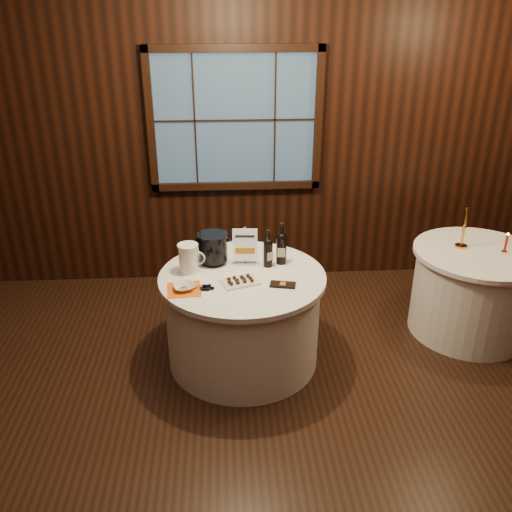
{
  "coord_description": "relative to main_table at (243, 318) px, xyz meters",
  "views": [
    {
      "loc": [
        -0.13,
        -2.67,
        2.67
      ],
      "look_at": [
        0.1,
        0.9,
        0.97
      ],
      "focal_mm": 38.0,
      "sensor_mm": 36.0,
      "label": 1
    }
  ],
  "objects": [
    {
      "name": "ground",
      "position": [
        0.0,
        -1.0,
        -0.39
      ],
      "size": [
        6.0,
        6.0,
        0.0
      ],
      "primitive_type": "plane",
      "color": "black",
      "rests_on": "ground"
    },
    {
      "name": "back_wall",
      "position": [
        0.0,
        1.48,
        1.16
      ],
      "size": [
        6.0,
        0.1,
        3.0
      ],
      "color": "black",
      "rests_on": "ground"
    },
    {
      "name": "main_table",
      "position": [
        0.0,
        0.0,
        0.0
      ],
      "size": [
        1.28,
        1.28,
        0.77
      ],
      "color": "white",
      "rests_on": "ground"
    },
    {
      "name": "side_table",
      "position": [
        2.0,
        0.3,
        0.0
      ],
      "size": [
        1.08,
        1.08,
        0.77
      ],
      "color": "white",
      "rests_on": "ground"
    },
    {
      "name": "sign_stand",
      "position": [
        0.03,
        0.19,
        0.49
      ],
      "size": [
        0.19,
        0.1,
        0.31
      ],
      "rotation": [
        0.0,
        0.0,
        -0.06
      ],
      "color": "#ACACB3",
      "rests_on": "main_table"
    },
    {
      "name": "port_bottle_left",
      "position": [
        0.21,
        0.14,
        0.52
      ],
      "size": [
        0.07,
        0.09,
        0.31
      ],
      "rotation": [
        0.0,
        0.0,
        0.42
      ],
      "color": "black",
      "rests_on": "main_table"
    },
    {
      "name": "port_bottle_right",
      "position": [
        0.32,
        0.19,
        0.53
      ],
      "size": [
        0.08,
        0.09,
        0.34
      ],
      "rotation": [
        0.0,
        0.0,
        -0.09
      ],
      "color": "black",
      "rests_on": "main_table"
    },
    {
      "name": "ice_bucket",
      "position": [
        -0.22,
        0.22,
        0.51
      ],
      "size": [
        0.24,
        0.24,
        0.25
      ],
      "color": "black",
      "rests_on": "main_table"
    },
    {
      "name": "chocolate_plate",
      "position": [
        -0.02,
        -0.13,
        0.4
      ],
      "size": [
        0.31,
        0.26,
        0.04
      ],
      "rotation": [
        0.0,
        0.0,
        0.34
      ],
      "color": "silver",
      "rests_on": "main_table"
    },
    {
      "name": "chocolate_box",
      "position": [
        0.29,
        -0.19,
        0.39
      ],
      "size": [
        0.2,
        0.13,
        0.02
      ],
      "primitive_type": "cube",
      "rotation": [
        0.0,
        0.0,
        -0.21
      ],
      "color": "black",
      "rests_on": "main_table"
    },
    {
      "name": "grape_bunch",
      "position": [
        -0.27,
        -0.21,
        0.4
      ],
      "size": [
        0.16,
        0.07,
        0.04
      ],
      "rotation": [
        0.0,
        0.0,
        -0.09
      ],
      "color": "black",
      "rests_on": "main_table"
    },
    {
      "name": "glass_pitcher",
      "position": [
        -0.41,
        0.08,
        0.5
      ],
      "size": [
        0.21,
        0.16,
        0.23
      ],
      "rotation": [
        0.0,
        0.0,
        -0.14
      ],
      "color": "white",
      "rests_on": "main_table"
    },
    {
      "name": "orange_napkin",
      "position": [
        -0.43,
        -0.21,
        0.38
      ],
      "size": [
        0.26,
        0.26,
        0.0
      ],
      "primitive_type": "cube",
      "rotation": [
        0.0,
        0.0,
        0.09
      ],
      "color": "orange",
      "rests_on": "main_table"
    },
    {
      "name": "cracker_bowl",
      "position": [
        -0.43,
        -0.21,
        0.41
      ],
      "size": [
        0.18,
        0.18,
        0.04
      ],
      "primitive_type": "imported",
      "rotation": [
        0.0,
        0.0,
        0.24
      ],
      "color": "silver",
      "rests_on": "orange_napkin"
    },
    {
      "name": "brass_candlestick",
      "position": [
        1.88,
        0.39,
        0.51
      ],
      "size": [
        0.1,
        0.1,
        0.36
      ],
      "color": "#BF8A3B",
      "rests_on": "side_table"
    },
    {
      "name": "red_candle",
      "position": [
        2.19,
        0.27,
        0.45
      ],
      "size": [
        0.05,
        0.05,
        0.18
      ],
      "color": "#BF8A3B",
      "rests_on": "side_table"
    }
  ]
}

